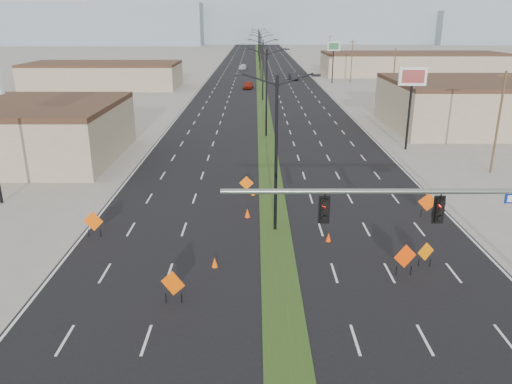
{
  "coord_description": "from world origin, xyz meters",
  "views": [
    {
      "loc": [
        -1.31,
        -18.2,
        13.05
      ],
      "look_at": [
        -1.26,
        10.32,
        3.2
      ],
      "focal_mm": 35.0,
      "sensor_mm": 36.0,
      "label": 1
    }
  ],
  "objects_px": {
    "streetlight_2": "(263,68)",
    "streetlight_4": "(260,49)",
    "car_left": "(248,85)",
    "construction_sign_2": "(246,184)",
    "cone_0": "(215,262)",
    "signal_mast": "(480,220)",
    "construction_sign_0": "(93,222)",
    "car_mid": "(293,76)",
    "cone_3": "(253,192)",
    "streetlight_1": "(266,90)",
    "streetlight_3": "(261,56)",
    "pole_sign_east_far": "(334,50)",
    "construction_sign_4": "(426,253)",
    "construction_sign_3": "(405,257)",
    "streetlight_6": "(259,41)",
    "car_far": "(243,67)",
    "pole_sign_east_near": "(412,83)",
    "construction_sign_1": "(173,284)",
    "streetlight_5": "(259,45)",
    "construction_sign_5": "(428,203)",
    "cone_2": "(328,237)",
    "cone_1": "(247,213)",
    "streetlight_0": "(276,150)"
  },
  "relations": [
    {
      "from": "construction_sign_1",
      "to": "streetlight_6",
      "type": "bearing_deg",
      "value": 109.05
    },
    {
      "from": "streetlight_5",
      "to": "car_mid",
      "type": "bearing_deg",
      "value": -81.88
    },
    {
      "from": "streetlight_3",
      "to": "construction_sign_4",
      "type": "relative_size",
      "value": 6.85
    },
    {
      "from": "construction_sign_5",
      "to": "cone_3",
      "type": "height_order",
      "value": "construction_sign_5"
    },
    {
      "from": "streetlight_2",
      "to": "streetlight_4",
      "type": "distance_m",
      "value": 56.0
    },
    {
      "from": "pole_sign_east_far",
      "to": "streetlight_6",
      "type": "bearing_deg",
      "value": 85.89
    },
    {
      "from": "car_mid",
      "to": "construction_sign_1",
      "type": "xyz_separation_m",
      "value": [
        -12.82,
        -96.14,
        0.23
      ]
    },
    {
      "from": "construction_sign_2",
      "to": "signal_mast",
      "type": "bearing_deg",
      "value": -57.13
    },
    {
      "from": "pole_sign_east_near",
      "to": "construction_sign_0",
      "type": "bearing_deg",
      "value": -133.42
    },
    {
      "from": "car_left",
      "to": "pole_sign_east_far",
      "type": "bearing_deg",
      "value": 34.34
    },
    {
      "from": "car_left",
      "to": "construction_sign_2",
      "type": "relative_size",
      "value": 2.9
    },
    {
      "from": "streetlight_1",
      "to": "streetlight_3",
      "type": "height_order",
      "value": "same"
    },
    {
      "from": "construction_sign_1",
      "to": "construction_sign_2",
      "type": "bearing_deg",
      "value": 99.24
    },
    {
      "from": "signal_mast",
      "to": "construction_sign_5",
      "type": "bearing_deg",
      "value": 80.17
    },
    {
      "from": "streetlight_2",
      "to": "car_left",
      "type": "relative_size",
      "value": 2.31
    },
    {
      "from": "pole_sign_east_far",
      "to": "cone_3",
      "type": "bearing_deg",
      "value": -117.13
    },
    {
      "from": "construction_sign_2",
      "to": "cone_0",
      "type": "bearing_deg",
      "value": -96.15
    },
    {
      "from": "streetlight_6",
      "to": "cone_0",
      "type": "bearing_deg",
      "value": -91.18
    },
    {
      "from": "streetlight_6",
      "to": "car_left",
      "type": "relative_size",
      "value": 2.31
    },
    {
      "from": "car_left",
      "to": "cone_0",
      "type": "distance_m",
      "value": 76.39
    },
    {
      "from": "streetlight_2",
      "to": "streetlight_6",
      "type": "height_order",
      "value": "same"
    },
    {
      "from": "car_mid",
      "to": "cone_3",
      "type": "relative_size",
      "value": 9.06
    },
    {
      "from": "cone_0",
      "to": "construction_sign_4",
      "type": "bearing_deg",
      "value": 0.39
    },
    {
      "from": "construction_sign_4",
      "to": "cone_1",
      "type": "xyz_separation_m",
      "value": [
        -10.0,
        7.35,
        -0.53
      ]
    },
    {
      "from": "construction_sign_0",
      "to": "cone_3",
      "type": "distance_m",
      "value": 12.82
    },
    {
      "from": "car_mid",
      "to": "construction_sign_0",
      "type": "bearing_deg",
      "value": -106.43
    },
    {
      "from": "streetlight_6",
      "to": "construction_sign_2",
      "type": "distance_m",
      "value": 161.03
    },
    {
      "from": "streetlight_3",
      "to": "cone_3",
      "type": "xyz_separation_m",
      "value": [
        -1.49,
        -77.18,
        -5.15
      ]
    },
    {
      "from": "streetlight_2",
      "to": "streetlight_4",
      "type": "xyz_separation_m",
      "value": [
        0.0,
        56.0,
        0.0
      ]
    },
    {
      "from": "signal_mast",
      "to": "construction_sign_0",
      "type": "distance_m",
      "value": 22.24
    },
    {
      "from": "car_mid",
      "to": "streetlight_3",
      "type": "bearing_deg",
      "value": -161.7
    },
    {
      "from": "construction_sign_4",
      "to": "construction_sign_3",
      "type": "bearing_deg",
      "value": -167.03
    },
    {
      "from": "streetlight_6",
      "to": "construction_sign_1",
      "type": "height_order",
      "value": "streetlight_6"
    },
    {
      "from": "cone_2",
      "to": "pole_sign_east_far",
      "type": "height_order",
      "value": "pole_sign_east_far"
    },
    {
      "from": "construction_sign_2",
      "to": "construction_sign_3",
      "type": "distance_m",
      "value": 15.85
    },
    {
      "from": "streetlight_5",
      "to": "cone_1",
      "type": "xyz_separation_m",
      "value": [
        -1.85,
        -137.84,
        -5.09
      ]
    },
    {
      "from": "streetlight_1",
      "to": "car_left",
      "type": "distance_m",
      "value": 43.45
    },
    {
      "from": "streetlight_4",
      "to": "car_far",
      "type": "height_order",
      "value": "streetlight_4"
    },
    {
      "from": "construction_sign_4",
      "to": "cone_3",
      "type": "relative_size",
      "value": 2.74
    },
    {
      "from": "streetlight_0",
      "to": "streetlight_6",
      "type": "height_order",
      "value": "same"
    },
    {
      "from": "signal_mast",
      "to": "streetlight_3",
      "type": "height_order",
      "value": "streetlight_3"
    },
    {
      "from": "cone_1",
      "to": "streetlight_4",
      "type": "bearing_deg",
      "value": 89.03
    },
    {
      "from": "streetlight_1",
      "to": "streetlight_4",
      "type": "relative_size",
      "value": 1.0
    },
    {
      "from": "car_far",
      "to": "streetlight_1",
      "type": "bearing_deg",
      "value": -82.55
    },
    {
      "from": "streetlight_2",
      "to": "construction_sign_2",
      "type": "height_order",
      "value": "streetlight_2"
    },
    {
      "from": "signal_mast",
      "to": "construction_sign_1",
      "type": "bearing_deg",
      "value": 175.86
    },
    {
      "from": "signal_mast",
      "to": "pole_sign_east_near",
      "type": "distance_m",
      "value": 32.25
    },
    {
      "from": "construction_sign_1",
      "to": "construction_sign_3",
      "type": "distance_m",
      "value": 12.29
    },
    {
      "from": "streetlight_3",
      "to": "construction_sign_1",
      "type": "relative_size",
      "value": 5.75
    },
    {
      "from": "construction_sign_2",
      "to": "cone_2",
      "type": "relative_size",
      "value": 2.58
    }
  ]
}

